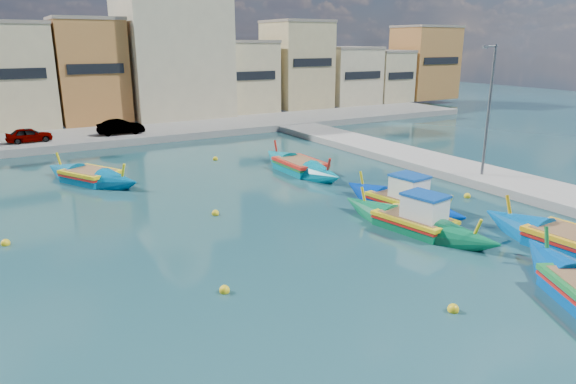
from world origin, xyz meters
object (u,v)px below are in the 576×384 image
object	(u,v)px
luzzu_turquoise_cabin	(415,223)
quay_street_lamp	(488,110)
church_block	(171,39)
luzzu_green	(91,178)
luzzu_blue_cabin	(402,202)
luzzu_cyan_south	(576,245)
luzzu_cyan_mid	(300,167)

from	to	relation	value
luzzu_turquoise_cabin	quay_street_lamp	bearing A→B (deg)	23.43
church_block	luzzu_turquoise_cabin	world-z (taller)	church_block
luzzu_green	quay_street_lamp	bearing A→B (deg)	-30.75
luzzu_blue_cabin	luzzu_cyan_south	world-z (taller)	luzzu_blue_cabin
luzzu_turquoise_cabin	luzzu_green	world-z (taller)	luzzu_turquoise_cabin
luzzu_blue_cabin	luzzu_cyan_mid	world-z (taller)	luzzu_blue_cabin
luzzu_blue_cabin	luzzu_cyan_south	bearing A→B (deg)	-74.66
luzzu_cyan_mid	luzzu_blue_cabin	bearing A→B (deg)	-87.61
quay_street_lamp	luzzu_turquoise_cabin	size ratio (longest dim) A/B	0.92
luzzu_blue_cabin	luzzu_green	bearing A→B (deg)	133.41
quay_street_lamp	luzzu_turquoise_cabin	bearing A→B (deg)	-156.57
church_block	quay_street_lamp	distance (m)	35.04
luzzu_turquoise_cabin	luzzu_cyan_mid	size ratio (longest dim) A/B	0.96
quay_street_lamp	luzzu_cyan_south	world-z (taller)	quay_street_lamp
luzzu_green	luzzu_cyan_south	distance (m)	25.77
luzzu_cyan_mid	luzzu_green	world-z (taller)	luzzu_cyan_mid
luzzu_turquoise_cabin	luzzu_green	xyz separation A→B (m)	(-10.98, 15.97, -0.05)
quay_street_lamp	luzzu_cyan_mid	world-z (taller)	quay_street_lamp
luzzu_blue_cabin	luzzu_cyan_south	size ratio (longest dim) A/B	0.90
luzzu_cyan_mid	luzzu_green	bearing A→B (deg)	161.11
luzzu_cyan_south	church_block	bearing A→B (deg)	92.70
church_block	luzzu_blue_cabin	size ratio (longest dim) A/B	2.38
quay_street_lamp	luzzu_turquoise_cabin	world-z (taller)	quay_street_lamp
luzzu_turquoise_cabin	luzzu_blue_cabin	world-z (taller)	luzzu_blue_cabin
luzzu_cyan_mid	luzzu_cyan_south	xyz separation A→B (m)	(2.52, -16.94, 0.01)
luzzu_green	luzzu_cyan_mid	bearing A→B (deg)	-18.89
quay_street_lamp	luzzu_cyan_mid	bearing A→B (deg)	135.45
luzzu_cyan_south	luzzu_cyan_mid	bearing A→B (deg)	98.46
church_block	luzzu_turquoise_cabin	distance (m)	38.87
luzzu_blue_cabin	luzzu_turquoise_cabin	bearing A→B (deg)	-121.69
church_block	luzzu_green	xyz separation A→B (m)	(-12.72, -22.01, -8.13)
luzzu_green	luzzu_cyan_south	size ratio (longest dim) A/B	0.92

